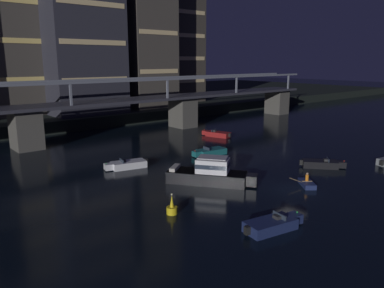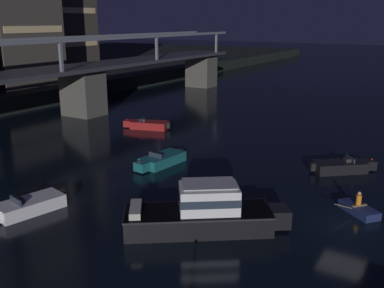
% 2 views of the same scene
% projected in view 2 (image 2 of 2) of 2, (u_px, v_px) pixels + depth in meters
% --- Properties ---
extents(ground_plane, '(400.00, 400.00, 0.00)m').
position_uv_depth(ground_plane, '(345.00, 226.00, 24.78)').
color(ground_plane, black).
extents(cabin_cruiser_near_left, '(7.04, 8.60, 2.79)m').
position_uv_depth(cabin_cruiser_near_left, '(204.00, 213.00, 24.04)').
color(cabin_cruiser_near_left, black).
rests_on(cabin_cruiser_near_left, ground).
extents(speedboat_near_center, '(5.21, 2.60, 1.16)m').
position_uv_depth(speedboat_near_center, '(27.00, 206.00, 26.40)').
color(speedboat_near_center, silver).
rests_on(speedboat_near_center, ground).
extents(speedboat_near_right, '(2.88, 5.16, 1.16)m').
position_uv_depth(speedboat_near_right, '(148.00, 125.00, 46.98)').
color(speedboat_near_right, maroon).
rests_on(speedboat_near_right, ground).
extents(speedboat_mid_left, '(4.17, 4.57, 1.16)m').
position_uv_depth(speedboat_mid_left, '(342.00, 166.00, 33.61)').
color(speedboat_mid_left, black).
rests_on(speedboat_mid_left, ground).
extents(speedboat_far_left, '(5.23, 2.20, 1.16)m').
position_uv_depth(speedboat_far_left, '(161.00, 160.00, 35.14)').
color(speedboat_far_left, '#196066').
rests_on(speedboat_far_left, ground).
extents(dinghy_with_paddler, '(2.67, 2.71, 1.36)m').
position_uv_depth(dinghy_with_paddler, '(359.00, 209.00, 26.36)').
color(dinghy_with_paddler, '#19234C').
rests_on(dinghy_with_paddler, ground).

